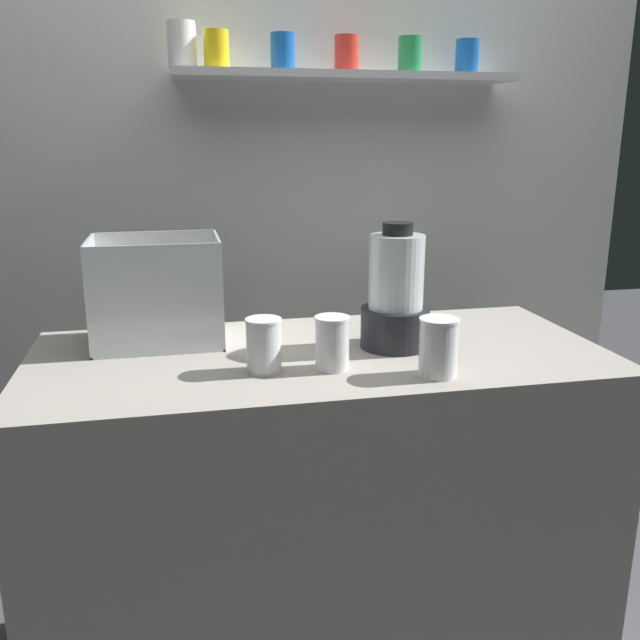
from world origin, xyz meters
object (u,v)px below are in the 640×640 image
juice_cup_beet_far_left (264,349)px  juice_cup_mango_left (332,346)px  blender_pitcher (395,296)px  juice_cup_carrot_middle (438,350)px  carrot_display_bin (155,311)px

juice_cup_beet_far_left → juice_cup_mango_left: same height
blender_pitcher → juice_cup_carrot_middle: bearing=-83.5°
carrot_display_bin → juice_cup_carrot_middle: size_ratio=2.43×
juice_cup_beet_far_left → carrot_display_bin: bearing=130.7°
carrot_display_bin → juice_cup_mango_left: 0.49m
carrot_display_bin → juice_cup_mango_left: (0.39, -0.30, -0.03)m
juice_cup_carrot_middle → blender_pitcher: bearing=96.5°
blender_pitcher → juice_cup_carrot_middle: 0.24m
juice_cup_beet_far_left → juice_cup_carrot_middle: size_ratio=0.94×
juice_cup_mango_left → juice_cup_carrot_middle: juice_cup_carrot_middle is taller
carrot_display_bin → juice_cup_mango_left: size_ratio=2.59×
blender_pitcher → juice_cup_carrot_middle: blender_pitcher is taller
juice_cup_beet_far_left → juice_cup_mango_left: bearing=-5.2°
juice_cup_beet_far_left → juice_cup_mango_left: (0.15, -0.01, 0.00)m
carrot_display_bin → juice_cup_beet_far_left: carrot_display_bin is taller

